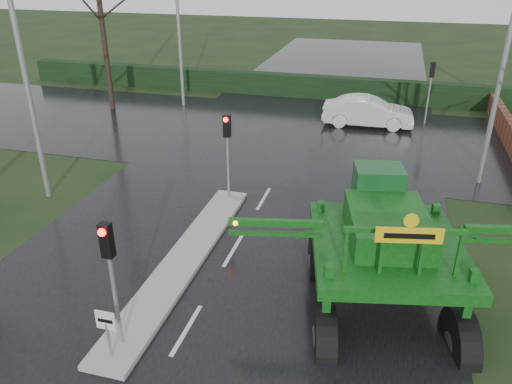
% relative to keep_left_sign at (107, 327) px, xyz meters
% --- Properties ---
extents(ground, '(140.00, 140.00, 0.00)m').
position_rel_keep_left_sign_xyz_m(ground, '(1.30, 1.50, -1.06)').
color(ground, black).
rests_on(ground, ground).
extents(road_main, '(14.00, 80.00, 0.02)m').
position_rel_keep_left_sign_xyz_m(road_main, '(1.30, 11.50, -1.05)').
color(road_main, black).
rests_on(road_main, ground).
extents(road_cross, '(80.00, 12.00, 0.02)m').
position_rel_keep_left_sign_xyz_m(road_cross, '(1.30, 17.50, -1.05)').
color(road_cross, black).
rests_on(road_cross, ground).
extents(median_island, '(1.20, 10.00, 0.16)m').
position_rel_keep_left_sign_xyz_m(median_island, '(0.00, 4.50, -0.97)').
color(median_island, gray).
rests_on(median_island, ground).
extents(hedge_row, '(44.00, 0.90, 1.50)m').
position_rel_keep_left_sign_xyz_m(hedge_row, '(1.30, 25.50, -0.31)').
color(hedge_row, black).
rests_on(hedge_row, ground).
extents(keep_left_sign, '(0.50, 0.07, 1.35)m').
position_rel_keep_left_sign_xyz_m(keep_left_sign, '(0.00, 0.00, 0.00)').
color(keep_left_sign, gray).
rests_on(keep_left_sign, ground).
extents(traffic_signal_near, '(0.26, 0.33, 3.52)m').
position_rel_keep_left_sign_xyz_m(traffic_signal_near, '(0.00, 0.49, 1.53)').
color(traffic_signal_near, gray).
rests_on(traffic_signal_near, ground).
extents(traffic_signal_mid, '(0.26, 0.33, 3.52)m').
position_rel_keep_left_sign_xyz_m(traffic_signal_mid, '(0.00, 8.99, 1.53)').
color(traffic_signal_mid, gray).
rests_on(traffic_signal_mid, ground).
extents(traffic_signal_far, '(0.26, 0.33, 3.52)m').
position_rel_keep_left_sign_xyz_m(traffic_signal_far, '(7.80, 21.51, 1.53)').
color(traffic_signal_far, gray).
rests_on(traffic_signal_far, ground).
extents(street_light_left_near, '(3.85, 0.30, 10.00)m').
position_rel_keep_left_sign_xyz_m(street_light_left_near, '(-6.89, 7.50, 4.93)').
color(street_light_left_near, gray).
rests_on(street_light_left_near, ground).
extents(street_light_right, '(3.85, 0.30, 10.00)m').
position_rel_keep_left_sign_xyz_m(street_light_right, '(9.49, 13.50, 4.93)').
color(street_light_right, gray).
rests_on(street_light_right, ground).
extents(street_light_left_far, '(3.85, 0.30, 10.00)m').
position_rel_keep_left_sign_xyz_m(street_light_left_far, '(-6.89, 21.50, 4.93)').
color(street_light_left_far, gray).
rests_on(street_light_left_far, ground).
extents(crop_sprayer, '(8.27, 5.92, 4.70)m').
position_rel_keep_left_sign_xyz_m(crop_sprayer, '(4.75, 2.34, 1.17)').
color(crop_sprayer, black).
rests_on(crop_sprayer, ground).
extents(white_sedan, '(5.08, 1.96, 1.65)m').
position_rel_keep_left_sign_xyz_m(white_sedan, '(4.60, 20.14, -1.06)').
color(white_sedan, silver).
rests_on(white_sedan, ground).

